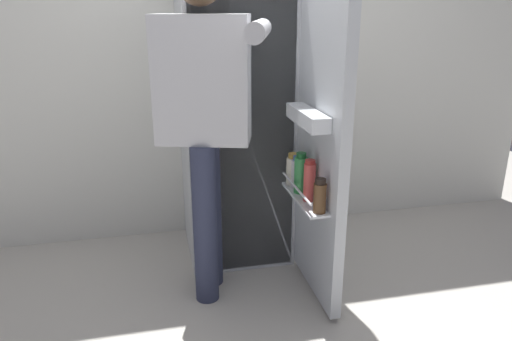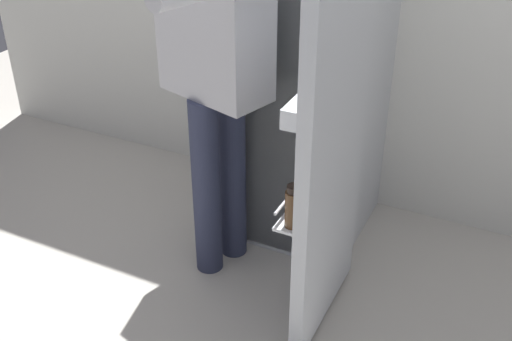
# 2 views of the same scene
# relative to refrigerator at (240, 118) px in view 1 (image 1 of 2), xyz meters

# --- Properties ---
(ground_plane) EXTENTS (6.47, 6.47, 0.00)m
(ground_plane) POSITION_rel_refrigerator_xyz_m (-0.03, -0.50, -0.84)
(ground_plane) COLOR #B7B2A8
(kitchen_wall) EXTENTS (4.40, 0.10, 2.65)m
(kitchen_wall) POSITION_rel_refrigerator_xyz_m (-0.03, 0.41, 0.48)
(kitchen_wall) COLOR silver
(kitchen_wall) RESTS_ON ground_plane
(refrigerator) EXTENTS (0.64, 1.20, 1.69)m
(refrigerator) POSITION_rel_refrigerator_xyz_m (0.00, 0.00, 0.00)
(refrigerator) COLOR silver
(refrigerator) RESTS_ON ground_plane
(person) EXTENTS (0.56, 0.81, 1.66)m
(person) POSITION_rel_refrigerator_xyz_m (-0.24, -0.41, 0.16)
(person) COLOR #2D334C
(person) RESTS_ON ground_plane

